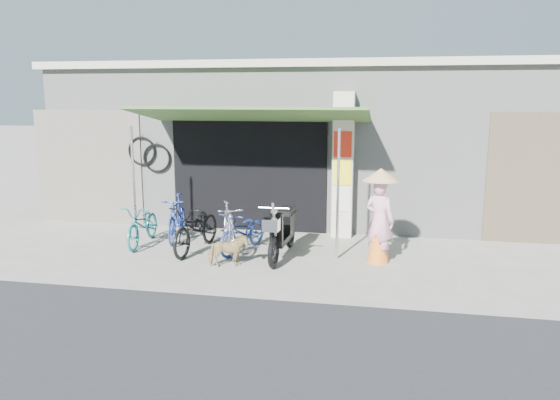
% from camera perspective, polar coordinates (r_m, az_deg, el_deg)
% --- Properties ---
extents(ground, '(80.00, 80.00, 0.00)m').
position_cam_1_polar(ground, '(9.44, 0.03, -7.14)').
color(ground, gray).
rests_on(ground, ground).
extents(bicycle_shop, '(12.30, 5.30, 3.66)m').
position_cam_1_polar(bicycle_shop, '(14.05, 4.01, 6.40)').
color(bicycle_shop, gray).
rests_on(bicycle_shop, ground).
extents(shop_pillar, '(0.42, 0.44, 3.00)m').
position_cam_1_polar(shop_pillar, '(11.38, 6.61, 3.62)').
color(shop_pillar, beige).
rests_on(shop_pillar, ground).
extents(awning, '(4.60, 1.88, 2.72)m').
position_cam_1_polar(awning, '(10.77, -3.08, 8.69)').
color(awning, '#375A28').
rests_on(awning, ground).
extents(neighbour_right, '(2.60, 0.06, 2.60)m').
position_cam_1_polar(neighbour_right, '(11.97, 26.87, 1.92)').
color(neighbour_right, brown).
rests_on(neighbour_right, ground).
extents(neighbour_left, '(2.60, 0.06, 2.60)m').
position_cam_1_polar(neighbour_left, '(13.33, -19.34, 3.27)').
color(neighbour_left, '#6B665B').
rests_on(neighbour_left, ground).
extents(bike_teal, '(0.68, 1.61, 0.83)m').
position_cam_1_polar(bike_teal, '(11.13, -14.12, -2.48)').
color(bike_teal, teal).
rests_on(bike_teal, ground).
extents(bike_blue, '(0.69, 1.60, 0.93)m').
position_cam_1_polar(bike_blue, '(11.30, -10.73, -1.86)').
color(bike_blue, '#203796').
rests_on(bike_blue, ground).
extents(bike_black, '(0.81, 1.82, 0.92)m').
position_cam_1_polar(bike_black, '(10.45, -8.68, -2.86)').
color(bike_black, black).
rests_on(bike_black, ground).
extents(bike_silver, '(1.04, 1.65, 0.96)m').
position_cam_1_polar(bike_silver, '(10.22, -5.38, -2.97)').
color(bike_silver, '#A9A9AE').
rests_on(bike_silver, ground).
extents(bike_navy, '(0.95, 1.58, 0.79)m').
position_cam_1_polar(bike_navy, '(10.35, -3.86, -3.29)').
color(bike_navy, navy).
rests_on(bike_navy, ground).
extents(street_dog, '(0.74, 0.53, 0.57)m').
position_cam_1_polar(street_dog, '(9.47, -5.48, -5.31)').
color(street_dog, tan).
rests_on(street_dog, ground).
extents(moped, '(0.54, 1.89, 1.07)m').
position_cam_1_polar(moped, '(9.98, 0.30, -3.25)').
color(moped, black).
rests_on(moped, ground).
extents(nun, '(0.65, 0.64, 1.68)m').
position_cam_1_polar(nun, '(9.72, 10.36, -1.66)').
color(nun, pink).
rests_on(nun, ground).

